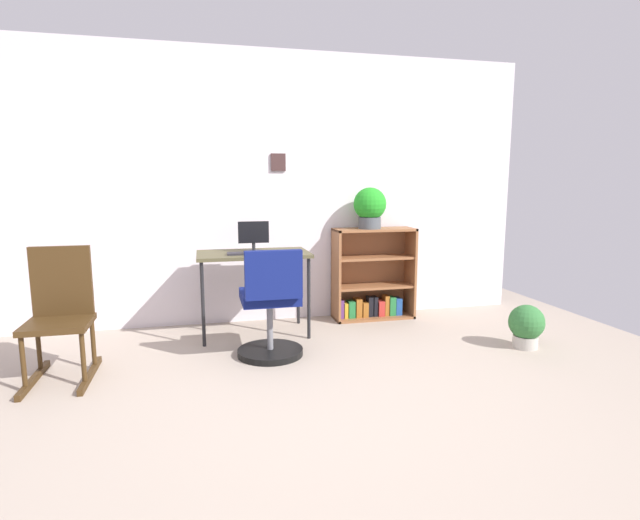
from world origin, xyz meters
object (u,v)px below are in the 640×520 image
Objects in this scene: keyboard at (250,253)px; potted_plant_on_shelf at (370,207)px; rocking_chair at (60,313)px; potted_plant_floor at (526,325)px; office_chair at (271,311)px; bookshelf_low at (372,279)px; desk at (253,260)px; monitor at (254,236)px.

keyboard is 1.31m from potted_plant_on_shelf.
rocking_chair reaches higher than keyboard.
potted_plant_floor is at bearing -20.03° from keyboard.
office_chair is 2.18× the size of potted_plant_on_shelf.
keyboard is 0.43× the size of rocking_chair.
keyboard is 0.43× the size of bookshelf_low.
keyboard reaches higher than desk.
office_chair is 0.95× the size of rocking_chair.
potted_plant_on_shelf reaches higher than keyboard.
potted_plant_on_shelf is (-0.05, -0.06, 0.73)m from bookshelf_low.
rocking_chair is (-1.48, -0.02, 0.08)m from office_chair.
potted_plant_on_shelf is (1.16, 0.19, 0.24)m from monitor.
keyboard is 0.98× the size of potted_plant_on_shelf.
potted_plant_floor is (0.93, -1.20, -0.20)m from bookshelf_low.
desk is 1.12× the size of office_chair.
potted_plant_floor is (2.15, -0.90, -0.49)m from desk.
monitor is at bearing 72.90° from keyboard.
potted_plant_on_shelf is at bearing 11.68° from desk.
bookshelf_low is 0.74m from potted_plant_on_shelf.
keyboard is (-0.05, -0.15, -0.13)m from monitor.
bookshelf_low is at bearing 13.68° from desk.
office_chair is (0.05, -0.69, -0.51)m from monitor.
bookshelf_low is at bearing 11.68° from monitor.
potted_plant_on_shelf is at bearing 9.53° from monitor.
rocking_chair is 2.81m from bookshelf_low.
keyboard is (-0.04, -0.11, 0.07)m from desk.
office_chair is at bearing -140.89° from bookshelf_low.
desk is 1.27m from potted_plant_on_shelf.
desk is 0.72m from office_chair.
bookshelf_low is at bearing 17.77° from keyboard.
potted_plant_on_shelf reaches higher than monitor.
keyboard is 1.37m from bookshelf_low.
office_chair is (0.06, -0.65, -0.31)m from desk.
bookshelf_low is (1.21, 0.25, -0.50)m from monitor.
keyboard is at bearing 100.16° from office_chair.
monitor is 0.75× the size of potted_plant_floor.
rocking_chair is at bearing -157.91° from keyboard.
potted_plant_on_shelf reaches higher than bookshelf_low.
monitor is at bearing 94.12° from office_chair.
monitor is 0.30× the size of bookshelf_low.
monitor is 2.44m from potted_plant_floor.
keyboard is 0.67m from office_chair.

